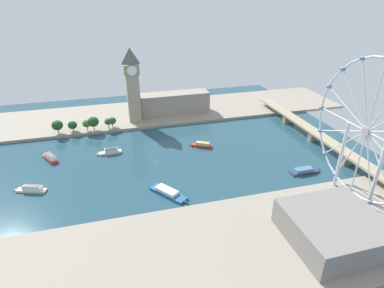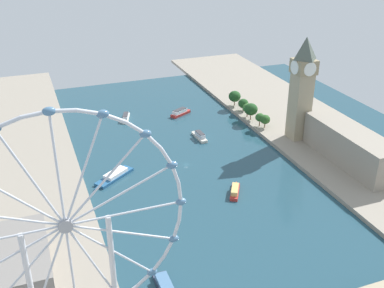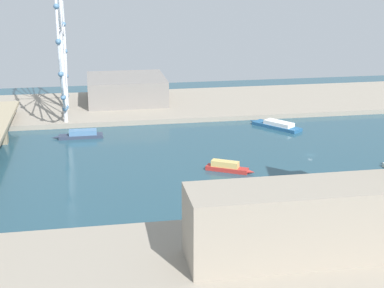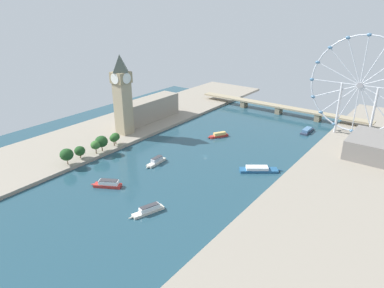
# 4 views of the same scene
# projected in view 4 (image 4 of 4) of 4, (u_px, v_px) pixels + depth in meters

# --- Properties ---
(ground_plane) EXTENTS (408.96, 408.96, 0.00)m
(ground_plane) POSITION_uv_depth(u_px,v_px,m) (205.00, 156.00, 322.35)
(ground_plane) COLOR #234756
(riverbank_left) EXTENTS (90.00, 520.00, 3.00)m
(riverbank_left) POSITION_uv_depth(u_px,v_px,m) (117.00, 128.00, 387.55)
(riverbank_left) COLOR gray
(riverbank_left) RESTS_ON ground_plane
(riverbank_right) EXTENTS (90.00, 520.00, 3.00)m
(riverbank_right) POSITION_uv_depth(u_px,v_px,m) (340.00, 194.00, 256.00)
(riverbank_right) COLOR gray
(riverbank_right) RESTS_ON ground_plane
(clock_tower) EXTENTS (17.11, 17.11, 81.66)m
(clock_tower) POSITION_uv_depth(u_px,v_px,m) (122.00, 94.00, 353.64)
(clock_tower) COLOR tan
(clock_tower) RESTS_ON riverbank_left
(parliament_block) EXTENTS (22.00, 83.20, 24.70)m
(parliament_block) POSITION_uv_depth(u_px,v_px,m) (149.00, 109.00, 408.37)
(parliament_block) COLOR gray
(parliament_block) RESTS_ON riverbank_left
(tree_row_embankment) EXTENTS (14.01, 65.97, 14.94)m
(tree_row_embankment) POSITION_uv_depth(u_px,v_px,m) (92.00, 146.00, 315.71)
(tree_row_embankment) COLOR #513823
(tree_row_embankment) RESTS_ON riverbank_left
(ferris_wheel) EXTENTS (100.01, 3.20, 101.99)m
(ferris_wheel) POSITION_uv_depth(u_px,v_px,m) (360.00, 86.00, 343.42)
(ferris_wheel) COLOR silver
(ferris_wheel) RESTS_ON riverbank_right
(riverside_hall) EXTENTS (51.80, 53.31, 17.35)m
(riverside_hall) POSITION_uv_depth(u_px,v_px,m) (380.00, 148.00, 311.19)
(riverside_hall) COLOR gray
(riverside_hall) RESTS_ON riverbank_right
(river_bridge) EXTENTS (220.96, 12.59, 10.27)m
(river_bridge) POSITION_uv_depth(u_px,v_px,m) (279.00, 107.00, 441.17)
(river_bridge) COLOR tan
(river_bridge) RESTS_ON ground_plane
(tour_boat_0) EXTENTS (15.03, 22.49, 5.00)m
(tour_boat_0) POSITION_uv_depth(u_px,v_px,m) (219.00, 135.00, 366.84)
(tour_boat_0) COLOR #B22D28
(tour_boat_0) RESTS_ON ground_plane
(tour_boat_1) EXTENTS (32.96, 26.14, 4.36)m
(tour_boat_1) POSITION_uv_depth(u_px,v_px,m) (259.00, 169.00, 293.04)
(tour_boat_1) COLOR #235684
(tour_boat_1) RESTS_ON ground_plane
(tour_boat_2) EXTENTS (23.63, 15.63, 5.93)m
(tour_boat_2) POSITION_uv_depth(u_px,v_px,m) (108.00, 184.00, 268.35)
(tour_boat_2) COLOR #B22D28
(tour_boat_2) RESTS_ON ground_plane
(tour_boat_3) EXTENTS (12.18, 26.22, 5.25)m
(tour_boat_3) POSITION_uv_depth(u_px,v_px,m) (148.00, 210.00, 235.64)
(tour_boat_3) COLOR beige
(tour_boat_3) RESTS_ON ground_plane
(tour_boat_4) EXTENTS (7.15, 29.13, 4.63)m
(tour_boat_4) POSITION_uv_depth(u_px,v_px,m) (307.00, 131.00, 380.18)
(tour_boat_4) COLOR #2D384C
(tour_boat_4) RESTS_ON ground_plane
(tour_boat_5) EXTENTS (6.42, 24.82, 5.73)m
(tour_boat_5) POSITION_uv_depth(u_px,v_px,m) (156.00, 161.00, 306.79)
(tour_boat_5) COLOR beige
(tour_boat_5) RESTS_ON ground_plane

